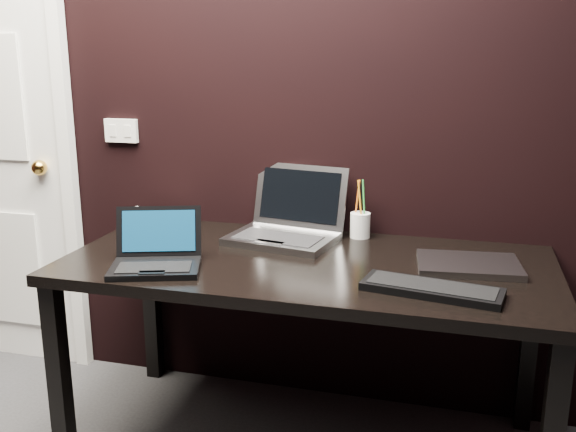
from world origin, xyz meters
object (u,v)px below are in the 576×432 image
(netbook, at_px, (156,257))
(desk, at_px, (307,281))
(mobile_phone, at_px, (137,228))
(pen_cup, at_px, (360,224))
(ext_keyboard, at_px, (432,289))
(desk_phone, at_px, (157,219))
(closed_laptop, at_px, (469,265))
(silver_laptop, at_px, (287,226))

(netbook, bearing_deg, desk, 24.54)
(mobile_phone, distance_m, pen_cup, 0.88)
(ext_keyboard, height_order, pen_cup, pen_cup)
(desk_phone, bearing_deg, pen_cup, 5.63)
(desk_phone, bearing_deg, mobile_phone, -93.29)
(netbook, distance_m, closed_laptop, 1.06)
(closed_laptop, relative_size, mobile_phone, 3.44)
(desk, bearing_deg, closed_laptop, 6.13)
(desk, bearing_deg, netbook, -155.46)
(closed_laptop, bearing_deg, netbook, -164.95)
(closed_laptop, distance_m, desk_phone, 1.26)
(desk, distance_m, silver_laptop, 0.30)
(desk, distance_m, ext_keyboard, 0.50)
(silver_laptop, xyz_separation_m, desk_phone, (-0.56, 0.02, -0.01))
(netbook, distance_m, pen_cup, 0.82)
(closed_laptop, xyz_separation_m, desk_phone, (-1.25, 0.19, 0.03))
(desk, height_order, ext_keyboard, ext_keyboard)
(desk, xyz_separation_m, pen_cup, (0.13, 0.33, 0.13))
(silver_laptop, bearing_deg, netbook, -127.06)
(pen_cup, bearing_deg, mobile_phone, -164.23)
(silver_laptop, distance_m, ext_keyboard, 0.73)
(ext_keyboard, distance_m, desk_phone, 1.23)
(closed_laptop, xyz_separation_m, mobile_phone, (-1.26, 0.03, 0.03))
(desk, xyz_separation_m, netbook, (-0.47, -0.22, 0.12))
(silver_laptop, height_order, closed_laptop, silver_laptop)
(desk, bearing_deg, ext_keyboard, -25.54)
(ext_keyboard, bearing_deg, pen_cup, 119.54)
(netbook, bearing_deg, closed_laptop, 15.05)
(netbook, height_order, ext_keyboard, netbook)
(netbook, xyz_separation_m, mobile_phone, (-0.24, 0.31, 0.00))
(desk, height_order, closed_laptop, closed_laptop)
(netbook, distance_m, desk_phone, 0.52)
(netbook, bearing_deg, ext_keyboard, 0.32)
(netbook, relative_size, mobile_phone, 3.43)
(silver_laptop, relative_size, closed_laptop, 1.23)
(netbook, relative_size, closed_laptop, 1.00)
(mobile_phone, relative_size, pen_cup, 0.46)
(ext_keyboard, relative_size, closed_laptop, 1.21)
(ext_keyboard, bearing_deg, desk, 154.46)
(silver_laptop, height_order, desk_phone, silver_laptop)
(ext_keyboard, bearing_deg, netbook, -179.68)
(silver_laptop, xyz_separation_m, closed_laptop, (0.68, -0.17, -0.04))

